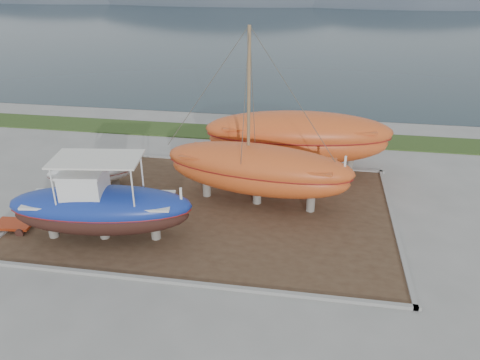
% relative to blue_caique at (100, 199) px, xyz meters
% --- Properties ---
extents(ground, '(140.00, 140.00, 0.00)m').
position_rel_blue_caique_xyz_m(ground, '(4.26, -0.58, -2.04)').
color(ground, gray).
rests_on(ground, ground).
extents(dirt_patch, '(18.00, 12.00, 0.06)m').
position_rel_blue_caique_xyz_m(dirt_patch, '(4.26, 3.42, -2.01)').
color(dirt_patch, '#422D1E').
rests_on(dirt_patch, ground).
extents(curb_frame, '(18.60, 12.60, 0.15)m').
position_rel_blue_caique_xyz_m(curb_frame, '(4.26, 3.42, -1.97)').
color(curb_frame, gray).
rests_on(curb_frame, ground).
extents(grass_strip, '(44.00, 3.00, 0.08)m').
position_rel_blue_caique_xyz_m(grass_strip, '(4.26, 14.92, -2.00)').
color(grass_strip, '#284219').
rests_on(grass_strip, ground).
extents(sea, '(260.00, 100.00, 0.04)m').
position_rel_blue_caique_xyz_m(sea, '(4.26, 69.42, -2.04)').
color(sea, '#192B32').
rests_on(sea, ground).
extents(mountain_ridge, '(200.00, 36.00, 20.00)m').
position_rel_blue_caique_xyz_m(mountain_ridge, '(4.26, 124.42, -2.04)').
color(mountain_ridge, '#333D49').
rests_on(mountain_ridge, ground).
extents(blue_caique, '(8.51, 3.65, 3.97)m').
position_rel_blue_caique_xyz_m(blue_caique, '(0.00, 0.00, 0.00)').
color(blue_caique, navy).
rests_on(blue_caique, dirt_patch).
extents(white_dinghy, '(4.86, 3.37, 1.37)m').
position_rel_blue_caique_xyz_m(white_dinghy, '(-2.90, 4.80, -1.30)').
color(white_dinghy, white).
rests_on(white_dinghy, dirt_patch).
extents(orange_sailboat, '(10.07, 4.19, 8.96)m').
position_rel_blue_caique_xyz_m(orange_sailboat, '(6.49, 4.48, 2.50)').
color(orange_sailboat, '#C74E1E').
rests_on(orange_sailboat, dirt_patch).
extents(orange_bare_hull, '(11.13, 4.14, 3.57)m').
position_rel_blue_caique_xyz_m(orange_bare_hull, '(8.29, 8.90, -0.20)').
color(orange_bare_hull, '#C74E1E').
rests_on(orange_bare_hull, dirt_patch).
extents(red_trailer, '(2.73, 1.54, 0.37)m').
position_rel_blue_caique_xyz_m(red_trailer, '(-4.58, 0.02, -1.86)').
color(red_trailer, '#9E2E11').
rests_on(red_trailer, ground).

